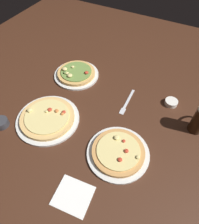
{
  "coord_description": "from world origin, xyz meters",
  "views": [
    {
      "loc": [
        0.32,
        -0.6,
        0.85
      ],
      "look_at": [
        0.0,
        0.0,
        0.02
      ],
      "focal_mm": 32.2,
      "sensor_mm": 36.0,
      "label": 1
    }
  ],
  "objects_px": {
    "pizza_plate_near": "(48,118)",
    "ramekin_sauce": "(1,123)",
    "ramekin_butter": "(171,102)",
    "napkin_folded": "(73,196)",
    "pizza_plate_side": "(118,152)",
    "pizza_plate_far": "(76,74)",
    "fork_left": "(127,102)"
  },
  "relations": [
    {
      "from": "pizza_plate_far",
      "to": "pizza_plate_side",
      "type": "relative_size",
      "value": 0.97
    },
    {
      "from": "pizza_plate_side",
      "to": "napkin_folded",
      "type": "xyz_separation_m",
      "value": [
        -0.08,
        -0.26,
        -0.01
      ]
    },
    {
      "from": "pizza_plate_far",
      "to": "napkin_folded",
      "type": "height_order",
      "value": "pizza_plate_far"
    },
    {
      "from": "ramekin_sauce",
      "to": "ramekin_butter",
      "type": "relative_size",
      "value": 1.05
    },
    {
      "from": "ramekin_sauce",
      "to": "ramekin_butter",
      "type": "xyz_separation_m",
      "value": [
        0.73,
        0.55,
        -0.01
      ]
    },
    {
      "from": "ramekin_butter",
      "to": "ramekin_sauce",
      "type": "bearing_deg",
      "value": -143.15
    },
    {
      "from": "pizza_plate_near",
      "to": "pizza_plate_far",
      "type": "xyz_separation_m",
      "value": [
        -0.06,
        0.37,
        0.0
      ]
    },
    {
      "from": "pizza_plate_far",
      "to": "fork_left",
      "type": "xyz_separation_m",
      "value": [
        0.38,
        -0.06,
        -0.01
      ]
    },
    {
      "from": "pizza_plate_side",
      "to": "fork_left",
      "type": "xyz_separation_m",
      "value": [
        -0.09,
        0.32,
        -0.01
      ]
    },
    {
      "from": "pizza_plate_far",
      "to": "ramekin_sauce",
      "type": "distance_m",
      "value": 0.53
    },
    {
      "from": "ramekin_sauce",
      "to": "pizza_plate_far",
      "type": "bearing_deg",
      "value": 75.32
    },
    {
      "from": "pizza_plate_side",
      "to": "ramekin_butter",
      "type": "xyz_separation_m",
      "value": [
        0.13,
        0.42,
        -0.0
      ]
    },
    {
      "from": "pizza_plate_side",
      "to": "ramekin_sauce",
      "type": "height_order",
      "value": "pizza_plate_side"
    },
    {
      "from": "pizza_plate_far",
      "to": "napkin_folded",
      "type": "relative_size",
      "value": 1.9
    },
    {
      "from": "pizza_plate_near",
      "to": "fork_left",
      "type": "bearing_deg",
      "value": 44.02
    },
    {
      "from": "pizza_plate_side",
      "to": "ramekin_sauce",
      "type": "relative_size",
      "value": 3.93
    },
    {
      "from": "fork_left",
      "to": "ramekin_sauce",
      "type": "bearing_deg",
      "value": -138.8
    },
    {
      "from": "pizza_plate_side",
      "to": "ramekin_butter",
      "type": "bearing_deg",
      "value": 72.3
    },
    {
      "from": "pizza_plate_far",
      "to": "fork_left",
      "type": "bearing_deg",
      "value": -9.39
    },
    {
      "from": "ramekin_sauce",
      "to": "fork_left",
      "type": "distance_m",
      "value": 0.68
    },
    {
      "from": "pizza_plate_side",
      "to": "fork_left",
      "type": "height_order",
      "value": "pizza_plate_side"
    },
    {
      "from": "ramekin_sauce",
      "to": "pizza_plate_near",
      "type": "bearing_deg",
      "value": 35.81
    },
    {
      "from": "pizza_plate_far",
      "to": "pizza_plate_side",
      "type": "distance_m",
      "value": 0.6
    },
    {
      "from": "pizza_plate_side",
      "to": "pizza_plate_near",
      "type": "bearing_deg",
      "value": 178.73
    },
    {
      "from": "ramekin_sauce",
      "to": "napkin_folded",
      "type": "xyz_separation_m",
      "value": [
        0.52,
        -0.13,
        -0.01
      ]
    },
    {
      "from": "napkin_folded",
      "to": "pizza_plate_far",
      "type": "bearing_deg",
      "value": 120.87
    },
    {
      "from": "ramekin_butter",
      "to": "pizza_plate_far",
      "type": "bearing_deg",
      "value": -176.23
    },
    {
      "from": "ramekin_butter",
      "to": "napkin_folded",
      "type": "bearing_deg",
      "value": -107.76
    },
    {
      "from": "pizza_plate_near",
      "to": "pizza_plate_side",
      "type": "bearing_deg",
      "value": -1.27
    },
    {
      "from": "pizza_plate_near",
      "to": "ramekin_sauce",
      "type": "xyz_separation_m",
      "value": [
        -0.19,
        -0.14,
        0.0
      ]
    },
    {
      "from": "pizza_plate_near",
      "to": "ramekin_butter",
      "type": "bearing_deg",
      "value": 37.21
    },
    {
      "from": "pizza_plate_far",
      "to": "napkin_folded",
      "type": "xyz_separation_m",
      "value": [
        0.38,
        -0.64,
        -0.01
      ]
    }
  ]
}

